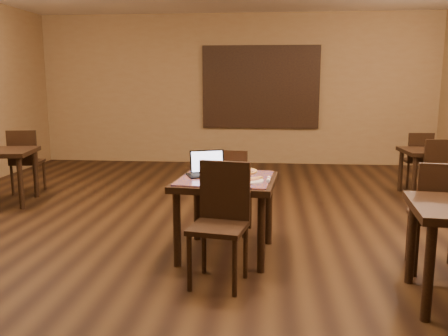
# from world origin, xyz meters

# --- Properties ---
(ground) EXTENTS (10.00, 10.00, 0.00)m
(ground) POSITION_xyz_m (0.00, 0.00, 0.00)
(ground) COLOR black
(ground) RESTS_ON ground
(wall_back) EXTENTS (8.00, 0.02, 3.00)m
(wall_back) POSITION_xyz_m (0.00, 5.00, 1.50)
(wall_back) COLOR olive
(wall_back) RESTS_ON ground
(mural) EXTENTS (2.34, 0.05, 1.64)m
(mural) POSITION_xyz_m (0.50, 4.96, 1.55)
(mural) COLOR #275990
(mural) RESTS_ON wall_back
(tiled_table) EXTENTS (1.00, 1.00, 0.76)m
(tiled_table) POSITION_xyz_m (0.28, -0.32, 0.66)
(tiled_table) COLOR black
(tiled_table) RESTS_ON ground
(chair_main_near) EXTENTS (0.51, 0.51, 1.00)m
(chair_main_near) POSITION_xyz_m (0.29, -0.94, 0.57)
(chair_main_near) COLOR black
(chair_main_near) RESTS_ON ground
(chair_main_far) EXTENTS (0.46, 0.46, 0.95)m
(chair_main_far) POSITION_xyz_m (0.26, 0.29, 0.54)
(chair_main_far) COLOR black
(chair_main_far) RESTS_ON ground
(laptop) EXTENTS (0.40, 0.38, 0.23)m
(laptop) POSITION_xyz_m (0.08, -0.22, 0.82)
(laptop) COLOR black
(laptop) RESTS_ON tiled_table
(plate) EXTENTS (0.28, 0.28, 0.02)m
(plate) POSITION_xyz_m (0.50, -0.50, 0.77)
(plate) COLOR white
(plate) RESTS_ON tiled_table
(pizza_slice) EXTENTS (0.29, 0.29, 0.02)m
(pizza_slice) POSITION_xyz_m (0.50, -0.50, 0.79)
(pizza_slice) COLOR beige
(pizza_slice) RESTS_ON plate
(pizza_pan) EXTENTS (0.34, 0.34, 0.01)m
(pizza_pan) POSITION_xyz_m (0.40, -0.08, 0.77)
(pizza_pan) COLOR silver
(pizza_pan) RESTS_ON tiled_table
(pizza_whole) EXTENTS (0.34, 0.34, 0.02)m
(pizza_whole) POSITION_xyz_m (0.40, -0.08, 0.78)
(pizza_whole) COLOR beige
(pizza_whole) RESTS_ON pizza_pan
(spatula) EXTENTS (0.22, 0.24, 0.01)m
(spatula) POSITION_xyz_m (0.42, -0.10, 0.79)
(spatula) COLOR silver
(spatula) RESTS_ON pizza_whole
(napkin_roll) EXTENTS (0.04, 0.16, 0.04)m
(napkin_roll) POSITION_xyz_m (0.68, -0.46, 0.78)
(napkin_roll) COLOR white
(napkin_roll) RESTS_ON tiled_table
(other_table_a) EXTENTS (0.77, 0.77, 0.68)m
(other_table_a) POSITION_xyz_m (3.00, 2.35, 0.57)
(other_table_a) COLOR black
(other_table_a) RESTS_ON ground
(other_table_a_chair_near) EXTENTS (0.40, 0.40, 0.89)m
(other_table_a_chair_near) POSITION_xyz_m (3.00, 1.84, 0.50)
(other_table_a_chair_near) COLOR black
(other_table_a_chair_near) RESTS_ON ground
(other_table_a_chair_far) EXTENTS (0.40, 0.40, 0.89)m
(other_table_a_chair_far) POSITION_xyz_m (3.00, 2.87, 0.50)
(other_table_a_chair_far) COLOR black
(other_table_a_chair_far) RESTS_ON ground
(other_table_b) EXTENTS (0.92, 0.92, 0.75)m
(other_table_b) POSITION_xyz_m (-2.93, 1.36, 0.62)
(other_table_b) COLOR black
(other_table_b) RESTS_ON ground
(other_table_b_chair_far) EXTENTS (0.48, 0.48, 0.96)m
(other_table_b_chair_far) POSITION_xyz_m (-2.92, 1.93, 0.54)
(other_table_b_chair_far) COLOR black
(other_table_b_chair_far) RESTS_ON ground
(other_table_c_chair_far) EXTENTS (0.47, 0.47, 0.99)m
(other_table_c_chair_far) POSITION_xyz_m (2.14, -0.63, 0.56)
(other_table_c_chair_far) COLOR black
(other_table_c_chair_far) RESTS_ON ground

